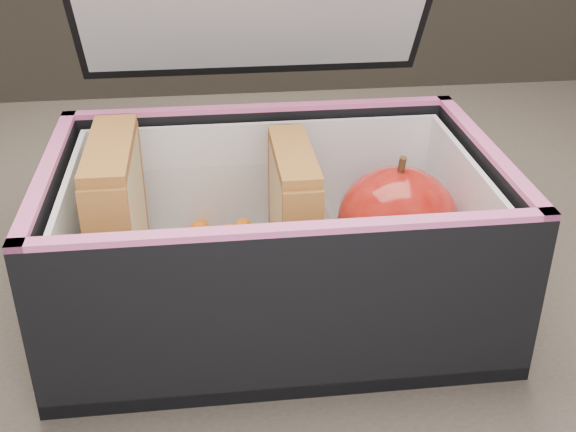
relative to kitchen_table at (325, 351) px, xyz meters
name	(u,v)px	position (x,y,z in m)	size (l,w,h in m)	color
kitchen_table	(325,351)	(0.00, 0.00, 0.00)	(1.20, 0.80, 0.75)	brown
lunch_bag	(274,223)	(-0.05, -0.05, 0.15)	(0.29, 0.29, 0.27)	black
plastic_tub	(209,247)	(-0.09, -0.05, 0.14)	(0.16, 0.11, 0.07)	white
sandwich_left	(118,221)	(-0.15, -0.05, 0.16)	(0.03, 0.10, 0.11)	tan
sandwich_right	(293,218)	(-0.03, -0.05, 0.16)	(0.02, 0.09, 0.10)	tan
carrot_sticks	(220,273)	(-0.08, -0.06, 0.12)	(0.05, 0.16, 0.03)	#E66200
paper_napkin	(399,267)	(0.04, -0.04, 0.11)	(0.07, 0.08, 0.01)	white
red_apple	(397,221)	(0.04, -0.05, 0.15)	(0.10, 0.10, 0.09)	#930604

